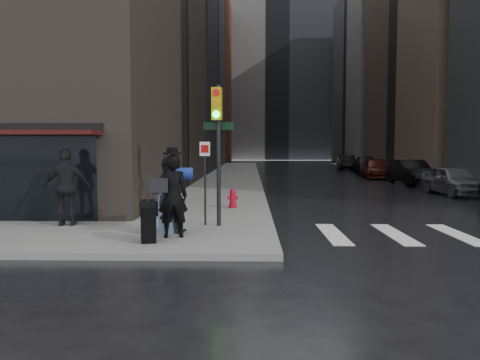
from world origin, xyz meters
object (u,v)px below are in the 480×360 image
(parked_car_2, at_px, (411,172))
(parked_car_5, at_px, (346,163))
(fire_hydrant, at_px, (233,199))
(parked_car_4, at_px, (366,164))
(man_greycoat, at_px, (67,187))
(parked_car_3, at_px, (377,169))
(man_jeans, at_px, (168,194))
(traffic_light, at_px, (217,135))
(parked_car_1, at_px, (453,180))
(man_overcoat, at_px, (168,200))

(parked_car_2, relative_size, parked_car_5, 1.04)
(fire_hydrant, relative_size, parked_car_5, 0.15)
(parked_car_2, height_order, parked_car_4, parked_car_4)
(man_greycoat, xyz_separation_m, parked_car_2, (14.58, 15.93, -0.43))
(parked_car_4, height_order, parked_car_5, parked_car_4)
(parked_car_3, xyz_separation_m, parked_car_4, (0.71, 6.04, 0.10))
(man_jeans, distance_m, parked_car_2, 20.56)
(parked_car_2, bearing_deg, parked_car_3, 91.19)
(traffic_light, xyz_separation_m, parked_car_3, (10.12, 21.97, -1.87))
(fire_hydrant, distance_m, parked_car_4, 26.42)
(man_greycoat, xyz_separation_m, parked_car_1, (14.49, 9.89, -0.48))
(traffic_light, height_order, fire_hydrant, traffic_light)
(man_overcoat, distance_m, parked_car_3, 26.16)
(parked_car_3, distance_m, parked_car_5, 12.08)
(traffic_light, relative_size, parked_car_1, 0.91)
(man_overcoat, height_order, parked_car_3, man_overcoat)
(man_jeans, bearing_deg, man_overcoat, 102.71)
(man_jeans, bearing_deg, fire_hydrant, -104.07)
(man_overcoat, relative_size, traffic_light, 0.57)
(man_overcoat, height_order, parked_car_4, man_overcoat)
(man_jeans, bearing_deg, man_greycoat, -16.16)
(parked_car_1, xyz_separation_m, parked_car_4, (0.36, 18.12, 0.09))
(man_greycoat, distance_m, fire_hydrant, 5.79)
(man_greycoat, xyz_separation_m, parked_car_4, (14.85, 28.01, -0.38))
(parked_car_3, bearing_deg, man_jeans, -111.34)
(fire_hydrant, relative_size, parked_car_4, 0.14)
(traffic_light, distance_m, parked_car_5, 35.64)
(parked_car_3, bearing_deg, traffic_light, -109.93)
(man_greycoat, bearing_deg, parked_car_3, -132.12)
(parked_car_1, relative_size, parked_car_3, 0.86)
(parked_car_2, bearing_deg, parked_car_5, 87.75)
(man_greycoat, bearing_deg, fire_hydrant, -147.93)
(traffic_light, xyz_separation_m, parked_car_2, (10.55, 15.93, -1.81))
(parked_car_2, distance_m, parked_car_5, 18.12)
(parked_car_2, height_order, parked_car_5, parked_car_2)
(traffic_light, bearing_deg, parked_car_1, 51.63)
(man_overcoat, bearing_deg, man_jeans, -94.33)
(man_greycoat, distance_m, parked_car_1, 17.55)
(fire_hydrant, height_order, parked_car_5, parked_car_5)
(man_overcoat, xyz_separation_m, parked_car_5, (11.37, 35.75, -0.32))
(parked_car_1, height_order, parked_car_4, parked_car_4)
(fire_hydrant, bearing_deg, parked_car_4, 66.46)
(parked_car_3, relative_size, parked_car_4, 1.02)
(man_overcoat, height_order, traffic_light, traffic_light)
(man_greycoat, relative_size, parked_car_3, 0.43)
(fire_hydrant, height_order, parked_car_4, parked_car_4)
(man_overcoat, relative_size, fire_hydrant, 3.24)
(man_greycoat, height_order, parked_car_2, man_greycoat)
(fire_hydrant, xyz_separation_m, parked_car_1, (10.19, 6.10, 0.26))
(man_overcoat, relative_size, parked_car_5, 0.49)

